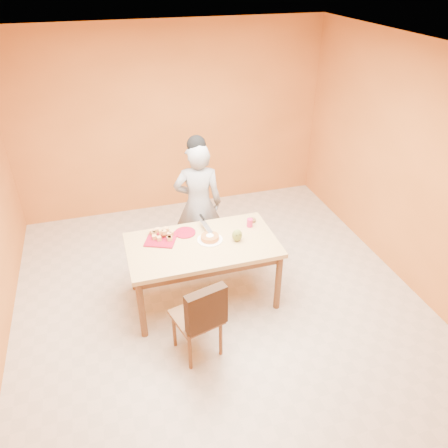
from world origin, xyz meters
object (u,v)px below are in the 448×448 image
object	(u,v)px
red_dinner_plate	(185,233)
dining_chair	(197,316)
sponge_cake	(210,238)
magenta_glass	(250,223)
dining_table	(203,251)
pastry_platter	(161,239)
egg_ornament	(237,235)
person	(198,204)
checker_tin	(252,220)

from	to	relation	value
red_dinner_plate	dining_chair	bearing A→B (deg)	-96.96
red_dinner_plate	sponge_cake	world-z (taller)	sponge_cake
magenta_glass	dining_table	bearing A→B (deg)	-163.59
pastry_platter	egg_ornament	bearing A→B (deg)	-18.08
dining_chair	pastry_platter	world-z (taller)	dining_chair
magenta_glass	dining_chair	bearing A→B (deg)	-132.44
magenta_glass	egg_ornament	bearing A→B (deg)	-134.23
person	magenta_glass	xyz separation A→B (m)	(0.45, -0.60, 0.01)
red_dinner_plate	checker_tin	bearing A→B (deg)	1.57
red_dinner_plate	sponge_cake	bearing A→B (deg)	-43.32
pastry_platter	sponge_cake	distance (m)	0.53
checker_tin	dining_chair	bearing A→B (deg)	-131.64
person	pastry_platter	bearing A→B (deg)	57.65
dining_chair	sponge_cake	world-z (taller)	dining_chair
dining_chair	red_dinner_plate	world-z (taller)	dining_chair
dining_chair	egg_ornament	world-z (taller)	dining_chair
magenta_glass	pastry_platter	bearing A→B (deg)	178.89
person	magenta_glass	distance (m)	0.75
person	checker_tin	xyz separation A→B (m)	(0.51, -0.51, -0.02)
dining_table	person	size ratio (longest dim) A/B	1.00
red_dinner_plate	magenta_glass	bearing A→B (deg)	-5.77
person	egg_ornament	bearing A→B (deg)	116.25
pastry_platter	checker_tin	world-z (taller)	checker_tin
pastry_platter	egg_ornament	size ratio (longest dim) A/B	2.22
egg_ornament	sponge_cake	bearing A→B (deg)	146.35
dining_chair	person	world-z (taller)	person
pastry_platter	magenta_glass	size ratio (longest dim) A/B	3.24
person	egg_ornament	world-z (taller)	person
person	pastry_platter	size ratio (longest dim) A/B	5.09
dining_table	dining_chair	distance (m)	0.82
pastry_platter	red_dinner_plate	size ratio (longest dim) A/B	1.34
dining_table	dining_chair	world-z (taller)	dining_chair
dining_table	dining_chair	bearing A→B (deg)	-108.66
egg_ornament	red_dinner_plate	bearing A→B (deg)	133.75
sponge_cake	magenta_glass	world-z (taller)	magenta_glass
dining_table	checker_tin	size ratio (longest dim) A/B	17.12
dining_table	pastry_platter	world-z (taller)	pastry_platter
egg_ornament	checker_tin	xyz separation A→B (m)	(0.29, 0.33, -0.06)
red_dinner_plate	egg_ornament	bearing A→B (deg)	-31.52
person	checker_tin	world-z (taller)	person
magenta_glass	checker_tin	world-z (taller)	magenta_glass
person	sponge_cake	size ratio (longest dim) A/B	8.11
dining_chair	egg_ornament	bearing A→B (deg)	33.54
dining_chair	person	bearing A→B (deg)	60.51
dining_chair	dining_table	bearing A→B (deg)	56.71
dining_chair	red_dinner_plate	xyz separation A→B (m)	(0.12, 1.01, 0.30)
dining_table	pastry_platter	xyz separation A→B (m)	(-0.41, 0.20, 0.10)
pastry_platter	red_dinner_plate	xyz separation A→B (m)	(0.28, 0.05, -0.00)
sponge_cake	red_dinner_plate	bearing A→B (deg)	136.68
pastry_platter	dining_table	bearing A→B (deg)	-25.62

